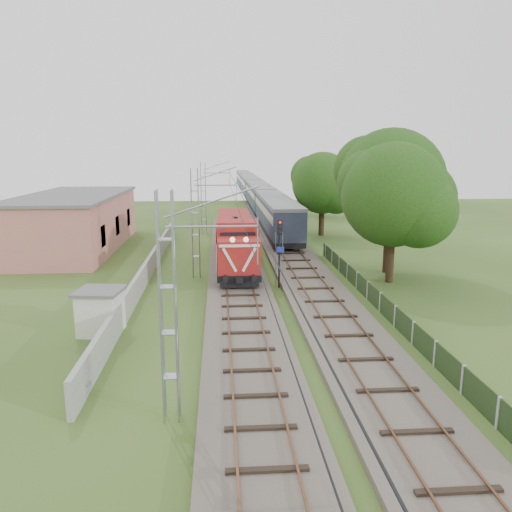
{
  "coord_description": "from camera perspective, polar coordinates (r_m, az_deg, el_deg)",
  "views": [
    {
      "loc": [
        -1.24,
        -24.11,
        9.22
      ],
      "look_at": [
        1.2,
        8.96,
        2.2
      ],
      "focal_mm": 35.0,
      "sensor_mm": 36.0,
      "label": 1
    }
  ],
  "objects": [
    {
      "name": "relay_hut",
      "position": [
        26.89,
        -17.35,
        -6.03
      ],
      "size": [
        2.52,
        2.52,
        2.32
      ],
      "color": "silver",
      "rests_on": "ground"
    },
    {
      "name": "tree_c",
      "position": [
        55.32,
        7.7,
        8.19
      ],
      "size": [
        7.04,
        6.7,
        9.12
      ],
      "color": "#3A2617",
      "rests_on": "ground"
    },
    {
      "name": "station_building",
      "position": [
        50.47,
        -20.04,
        3.73
      ],
      "size": [
        8.4,
        20.4,
        5.22
      ],
      "color": "tan",
      "rests_on": "ground"
    },
    {
      "name": "catenary",
      "position": [
        36.52,
        -6.87,
        3.73
      ],
      "size": [
        3.31,
        70.0,
        8.0
      ],
      "color": "gray",
      "rests_on": "ground"
    },
    {
      "name": "boundary_wall",
      "position": [
        37.46,
        -12.18,
        -1.39
      ],
      "size": [
        0.25,
        40.0,
        1.5
      ],
      "primitive_type": "cube",
      "color": "#9E9E99",
      "rests_on": "ground"
    },
    {
      "name": "coach_rake",
      "position": [
        89.41,
        -0.21,
        7.67
      ],
      "size": [
        3.07,
        91.45,
        3.54
      ],
      "color": "black",
      "rests_on": "ground"
    },
    {
      "name": "ground",
      "position": [
        25.84,
        -1.2,
        -8.95
      ],
      "size": [
        140.0,
        140.0,
        0.0
      ],
      "primitive_type": "plane",
      "color": "#334A1C",
      "rests_on": "ground"
    },
    {
      "name": "tree_b",
      "position": [
        38.94,
        15.3,
        7.98
      ],
      "size": [
        8.41,
        8.01,
        10.9
      ],
      "color": "#3A2617",
      "rests_on": "ground"
    },
    {
      "name": "signal_post",
      "position": [
        33.55,
        2.72,
        1.76
      ],
      "size": [
        0.53,
        0.41,
        4.79
      ],
      "color": "black",
      "rests_on": "ground"
    },
    {
      "name": "fence",
      "position": [
        29.91,
        14.03,
        -5.17
      ],
      "size": [
        0.12,
        32.0,
        1.2
      ],
      "color": "black",
      "rests_on": "ground"
    },
    {
      "name": "tree_a",
      "position": [
        35.98,
        15.61,
        6.62
      ],
      "size": [
        7.6,
        7.24,
        9.85
      ],
      "color": "#3A2617",
      "rests_on": "ground"
    },
    {
      "name": "track_main",
      "position": [
        32.42,
        -1.86,
        -4.24
      ],
      "size": [
        4.2,
        70.0,
        0.45
      ],
      "color": "#6B6054",
      "rests_on": "ground"
    },
    {
      "name": "track_side",
      "position": [
        45.46,
        3.76,
        0.46
      ],
      "size": [
        4.2,
        80.0,
        0.45
      ],
      "color": "#6B6054",
      "rests_on": "ground"
    },
    {
      "name": "locomotive",
      "position": [
        40.3,
        -2.39,
        1.9
      ],
      "size": [
        2.92,
        16.68,
        4.23
      ],
      "color": "black",
      "rests_on": "ground"
    },
    {
      "name": "tree_d",
      "position": [
        71.96,
        7.74,
        8.29
      ],
      "size": [
        5.88,
        5.6,
        7.62
      ],
      "color": "#3A2617",
      "rests_on": "ground"
    }
  ]
}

